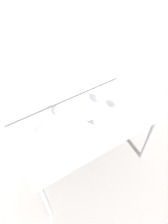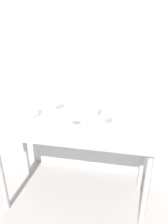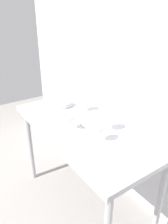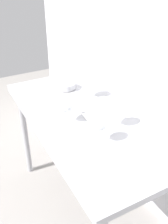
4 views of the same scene
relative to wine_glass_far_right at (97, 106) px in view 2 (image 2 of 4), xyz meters
The scene contains 10 objects.
ground_plane 1.04m from the wine_glass_far_right, 153.98° to the right, with size 6.00×6.00×0.00m, color gray.
back_wall 0.52m from the wine_glass_far_right, 113.83° to the left, with size 3.80×0.04×2.60m, color silver.
steel_counter 0.30m from the wine_glass_far_right, 152.43° to the right, with size 1.40×0.65×0.90m.
wine_glass_far_right is the anchor object (origin of this frame).
wine_glass_far_left 0.40m from the wine_glass_far_right, behind, with size 0.10×0.10×0.17m.
wine_glass_near_right 0.18m from the wine_glass_far_right, 58.32° to the right, with size 0.08×0.08×0.16m.
wine_glass_near_center 0.28m from the wine_glass_far_right, 128.14° to the right, with size 0.10×0.10×0.17m.
open_notebook 0.23m from the wine_glass_far_right, behind, with size 0.33×0.28×0.01m.
tasting_sheet_upper 0.29m from the wine_glass_far_right, 17.51° to the left, with size 0.19×0.21×0.00m, color white.
tasting_bowl 0.60m from the wine_glass_far_right, behind, with size 0.15×0.15×0.05m.
Camera 2 is at (0.41, -1.75, 1.89)m, focal length 37.76 mm.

